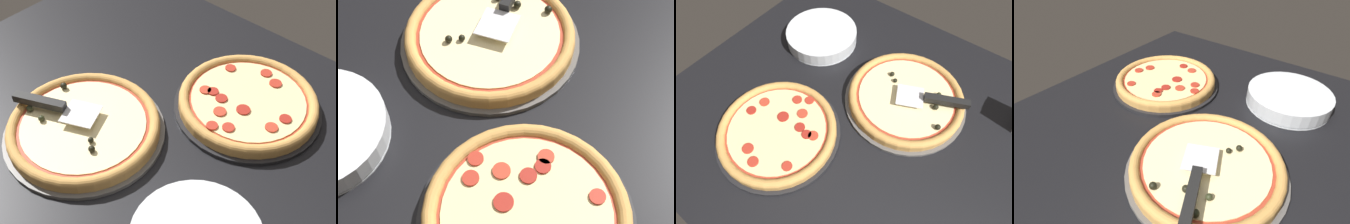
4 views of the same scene
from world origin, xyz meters
The scene contains 5 objects.
ground_plane centered at (0.00, 0.00, -1.80)cm, with size 122.34×102.77×3.60cm, color black.
pizza_pan_front centered at (-6.61, -13.00, 0.50)cm, with size 38.16×38.16×1.00cm, color #565451.
pizza_front centered at (-6.63, -13.01, 2.57)cm, with size 35.87×35.87×4.04cm.
pizza_pan_back centered at (17.12, 19.67, 0.50)cm, with size 36.60×36.60×1.00cm, color black.
pizza_back centered at (17.11, 19.66, 2.50)cm, with size 34.40×34.40×3.10cm.
Camera 2 is at (39.92, 37.27, 75.11)cm, focal length 50.00 mm.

